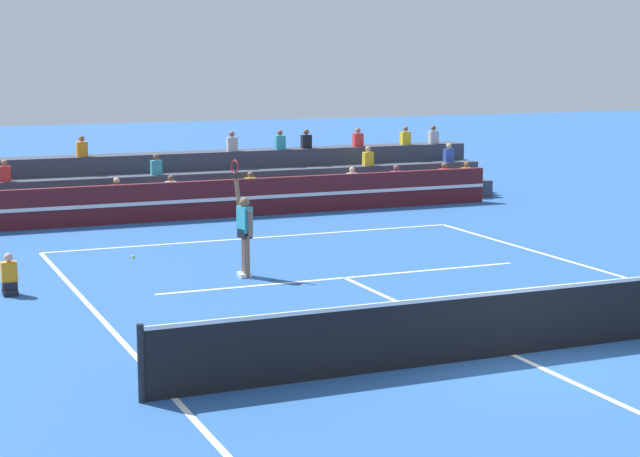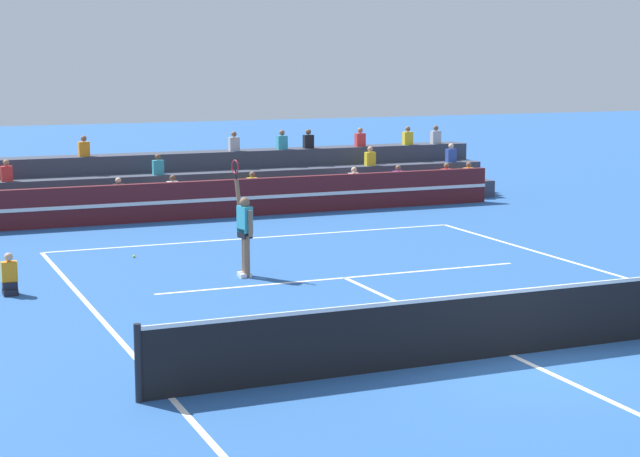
# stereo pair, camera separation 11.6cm
# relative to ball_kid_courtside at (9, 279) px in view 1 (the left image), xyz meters

# --- Properties ---
(ground_plane) EXTENTS (120.00, 120.00, 0.00)m
(ground_plane) POSITION_rel_ball_kid_courtside_xyz_m (6.76, -7.51, -0.33)
(ground_plane) COLOR #285699
(court_lines) EXTENTS (11.10, 23.90, 0.01)m
(court_lines) POSITION_rel_ball_kid_courtside_xyz_m (6.76, -7.51, -0.33)
(court_lines) COLOR white
(court_lines) RESTS_ON ground
(tennis_net) EXTENTS (12.00, 0.10, 1.10)m
(tennis_net) POSITION_rel_ball_kid_courtside_xyz_m (6.76, -7.51, 0.21)
(tennis_net) COLOR black
(tennis_net) RESTS_ON ground
(sponsor_banner_wall) EXTENTS (18.00, 0.26, 1.10)m
(sponsor_banner_wall) POSITION_rel_ball_kid_courtside_xyz_m (6.76, 8.12, 0.22)
(sponsor_banner_wall) COLOR #51191E
(sponsor_banner_wall) RESTS_ON ground
(bleacher_stand) EXTENTS (19.92, 2.85, 2.28)m
(bleacher_stand) POSITION_rel_ball_kid_courtside_xyz_m (6.77, 10.66, 0.32)
(bleacher_stand) COLOR #383D4C
(bleacher_stand) RESTS_ON ground
(ball_kid_courtside) EXTENTS (0.30, 0.36, 0.84)m
(ball_kid_courtside) POSITION_rel_ball_kid_courtside_xyz_m (0.00, 0.00, 0.00)
(ball_kid_courtside) COLOR black
(ball_kid_courtside) RESTS_ON ground
(tennis_player) EXTENTS (0.32, 0.85, 2.50)m
(tennis_player) POSITION_rel_ball_kid_courtside_xyz_m (4.86, -0.11, 0.66)
(tennis_player) COLOR brown
(tennis_player) RESTS_ON ground
(tennis_ball) EXTENTS (0.07, 0.07, 0.07)m
(tennis_ball) POSITION_rel_ball_kid_courtside_xyz_m (3.15, 2.90, -0.30)
(tennis_ball) COLOR #C6DB33
(tennis_ball) RESTS_ON ground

